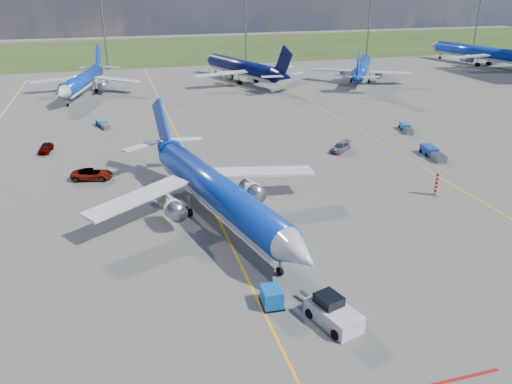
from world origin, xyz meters
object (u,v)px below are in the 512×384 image
object	(u,v)px
baggage_tug_e	(406,128)
bg_jet_nnw	(84,95)
service_car_b	(92,174)
baggage_tug_w	(432,153)
main_airliner	(218,220)
warning_post	(437,184)
pushback_tug	(332,313)
uld_container	(272,297)
service_car_c	(340,147)
bg_jet_n	(242,82)
service_car_a	(46,148)
baggage_tug_c	(103,124)
bg_jet_ne	(361,81)
bg_jet_ene	(475,65)

from	to	relation	value
baggage_tug_e	bg_jet_nnw	bearing A→B (deg)	156.78
service_car_b	baggage_tug_w	distance (m)	47.01
bg_jet_nnw	main_airliner	world-z (taller)	main_airliner
warning_post	baggage_tug_w	world-z (taller)	warning_post
main_airliner	pushback_tug	size ratio (longest dim) A/B	6.03
uld_container	service_car_b	bearing A→B (deg)	117.47
bg_jet_nnw	service_car_c	distance (m)	63.89
bg_jet_nnw	pushback_tug	xyz separation A→B (m)	(20.15, -88.11, 0.83)
bg_jet_n	service_car_a	bearing A→B (deg)	28.78
service_car_a	service_car_b	world-z (taller)	service_car_b
pushback_tug	baggage_tug_c	bearing A→B (deg)	87.70
baggage_tug_e	service_car_c	bearing A→B (deg)	-138.76
bg_jet_ne	baggage_tug_w	distance (m)	58.09
warning_post	uld_container	bearing A→B (deg)	-148.86
pushback_tug	baggage_tug_w	xyz separation A→B (m)	(29.21, 30.68, -0.25)
warning_post	baggage_tug_w	xyz separation A→B (m)	(7.77, 12.25, -0.92)
bg_jet_n	service_car_b	size ratio (longest dim) A/B	7.63
bg_jet_n	uld_container	distance (m)	92.20
service_car_c	baggage_tug_c	xyz separation A→B (m)	(-33.81, 23.38, -0.17)
bg_jet_n	service_car_b	bearing A→B (deg)	40.67
service_car_b	service_car_c	world-z (taller)	service_car_b
bg_jet_n	baggage_tug_e	xyz separation A→B (m)	(15.60, -49.65, 0.51)
bg_jet_ne	baggage_tug_c	world-z (taller)	bg_jet_ne
service_car_c	baggage_tug_c	size ratio (longest dim) A/B	0.95
bg_jet_n	baggage_tug_c	world-z (taller)	bg_jet_n
main_airliner	service_car_a	bearing A→B (deg)	110.54
service_car_c	baggage_tug_w	distance (m)	13.03
baggage_tug_e	baggage_tug_c	bearing A→B (deg)	178.31
bg_jet_ne	uld_container	distance (m)	96.82
bg_jet_nnw	service_car_b	world-z (taller)	bg_jet_nnw
warning_post	service_car_b	world-z (taller)	warning_post
uld_container	baggage_tug_w	xyz separation A→B (m)	(32.89, 27.43, -0.17)
bg_jet_ne	bg_jet_ene	world-z (taller)	bg_jet_ene
baggage_tug_w	baggage_tug_e	world-z (taller)	baggage_tug_w
bg_jet_ne	service_car_a	size ratio (longest dim) A/B	9.04
bg_jet_ne	pushback_tug	size ratio (longest dim) A/B	5.61
uld_container	service_car_c	world-z (taller)	uld_container
service_car_b	main_airliner	bearing A→B (deg)	-128.00
bg_jet_ne	uld_container	size ratio (longest dim) A/B	18.42
bg_jet_nnw	baggage_tug_c	world-z (taller)	bg_jet_nnw
main_airliner	pushback_tug	xyz separation A→B (m)	(4.64, -19.16, 0.83)
bg_jet_n	service_car_c	distance (m)	56.50
bg_jet_n	bg_jet_nnw	bearing A→B (deg)	-10.90
warning_post	bg_jet_nnw	xyz separation A→B (m)	(-41.59, 69.68, -1.50)
service_car_b	baggage_tug_e	size ratio (longest dim) A/B	1.02
bg_jet_ene	baggage_tug_c	xyz separation A→B (m)	(-106.98, -40.09, 0.47)
baggage_tug_w	bg_jet_nnw	bearing A→B (deg)	137.82
bg_jet_nnw	service_car_c	world-z (taller)	bg_jet_nnw
service_car_a	bg_jet_n	bearing A→B (deg)	57.27
bg_jet_ene	main_airliner	bearing A→B (deg)	26.74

